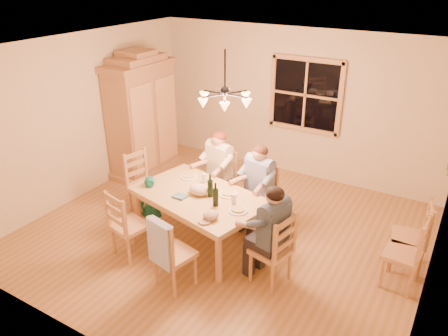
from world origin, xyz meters
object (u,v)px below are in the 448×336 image
Objects in this scene: chair_end_left at (145,194)px; chair_spare_front at (400,264)px; chair_spare_back at (406,247)px; chair_far_right at (257,209)px; chair_near_right at (175,264)px; chandelier at (225,98)px; wine_bottle_b at (215,194)px; wine_bottle_a at (210,185)px; chair_end_right at (270,260)px; adult_woman at (218,161)px; child at (151,205)px; chair_far_left at (219,191)px; armoire at (142,119)px; adult_plaid_man at (259,177)px; adult_slate_man at (273,224)px; chair_near_left at (131,235)px; dining_table at (199,201)px.

chair_end_left is 1.00× the size of chair_spare_front.
chair_far_right is at bearing 82.50° from chair_spare_back.
chair_spare_front is (2.39, 1.42, 0.00)m from chair_near_right.
chandelier is 3.07m from chair_spare_back.
wine_bottle_b is (0.09, 0.81, 0.62)m from chair_near_right.
chair_end_right is at bearing -16.38° from wine_bottle_a.
chair_spare_front is at bearing 14.79° from wine_bottle_b.
adult_woman is 1.27m from child.
chair_far_left is (-0.46, 0.58, -1.77)m from chandelier.
chair_far_right is 3.00× the size of wine_bottle_a.
armoire is at bearing 149.41° from wine_bottle_a.
armoire is 2.32× the size of chair_spare_front.
chair_spare_front and chair_spare_back have the same top height.
adult_woman is (-0.00, 0.00, 0.54)m from chair_far_left.
chandelier reaches higher than child.
chair_spare_back is at bearing -38.15° from chair_end_right.
adult_plaid_man is at bearing 180.00° from adult_woman.
adult_slate_man is 0.91m from wine_bottle_b.
chair_end_left is 1.76m from wine_bottle_b.
adult_plaid_man is at bearing 85.31° from chair_spare_front.
adult_plaid_man is 0.88× the size of chair_spare_front.
armoire is 2.81m from chair_near_left.
chandelier is 0.78× the size of chair_spare_back.
adult_plaid_man is at bearing 18.40° from child.
chair_near_left is 3.51m from chair_spare_front.
dining_table is 1.00m from chair_far_right.
chair_far_right is at bearing -77.52° from adult_plaid_man.
adult_woman is at bearing 90.00° from chair_near_left.
chair_near_left is at bearing 180.00° from chair_near_right.
adult_plaid_man is (0.80, -0.18, 0.00)m from adult_woman.
wine_bottle_b reaches higher than chair_far_left.
chair_spare_back is (2.12, 0.11, 0.00)m from chair_far_right.
wine_bottle_a is at bearing 57.37° from chair_near_left.
chandelier is 1.48m from dining_table.
chair_near_right is 1.00× the size of chair_end_left.
child is at bearing 79.35° from adult_woman.
wine_bottle_a is (-0.38, -0.72, 0.62)m from chair_far_right.
chair_far_left is (1.96, -0.51, -0.75)m from armoire.
chandelier reaches higher than chair_spare_front.
adult_plaid_man is (0.27, 1.71, 0.54)m from chair_near_right.
chair_near_right is at bearing 116.80° from chair_spare_back.
chair_spare_front is (2.45, 0.11, -1.77)m from chandelier.
chair_near_left is at bearing -54.17° from armoire.
armoire is at bearing 138.31° from chair_near_left.
dining_table is at bearing 90.00° from chair_end_left.
chair_near_left is at bearing 116.57° from chair_end_right.
armoire is 3.87m from adult_slate_man.
dining_table is 2.05× the size of chair_spare_front.
dining_table is at bearing -119.04° from chandelier.
chair_spare_front is 0.41m from chair_spare_back.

